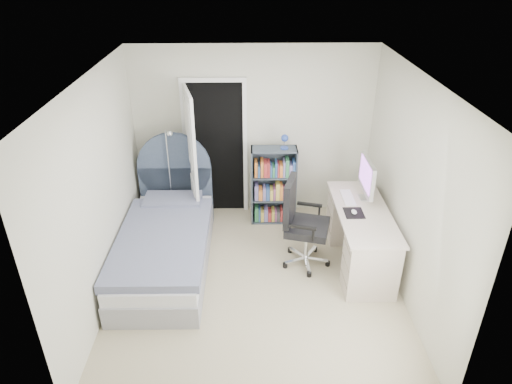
{
  "coord_description": "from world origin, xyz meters",
  "views": [
    {
      "loc": [
        -0.09,
        -4.38,
        3.61
      ],
      "look_at": [
        0.01,
        0.25,
        1.12
      ],
      "focal_mm": 32.0,
      "sensor_mm": 36.0,
      "label": 1
    }
  ],
  "objects_px": {
    "bed": "(166,241)",
    "desk": "(360,234)",
    "bookcase": "(274,188)",
    "nightstand": "(165,194)",
    "office_chair": "(300,219)",
    "floor_lamp": "(172,188)"
  },
  "relations": [
    {
      "from": "bed",
      "to": "desk",
      "type": "bearing_deg",
      "value": -1.15
    },
    {
      "from": "bed",
      "to": "floor_lamp",
      "type": "height_order",
      "value": "floor_lamp"
    },
    {
      "from": "bookcase",
      "to": "office_chair",
      "type": "distance_m",
      "value": 1.07
    },
    {
      "from": "bookcase",
      "to": "desk",
      "type": "xyz_separation_m",
      "value": [
        1.03,
        -1.05,
        -0.11
      ]
    },
    {
      "from": "floor_lamp",
      "to": "desk",
      "type": "bearing_deg",
      "value": -21.24
    },
    {
      "from": "nightstand",
      "to": "floor_lamp",
      "type": "xyz_separation_m",
      "value": [
        0.16,
        -0.26,
        0.24
      ]
    },
    {
      "from": "floor_lamp",
      "to": "nightstand",
      "type": "bearing_deg",
      "value": 122.3
    },
    {
      "from": "bed",
      "to": "desk",
      "type": "xyz_separation_m",
      "value": [
        2.45,
        -0.05,
        0.11
      ]
    },
    {
      "from": "bed",
      "to": "nightstand",
      "type": "distance_m",
      "value": 1.19
    },
    {
      "from": "desk",
      "to": "nightstand",
      "type": "bearing_deg",
      "value": 155.18
    },
    {
      "from": "floor_lamp",
      "to": "bookcase",
      "type": "height_order",
      "value": "floor_lamp"
    },
    {
      "from": "bookcase",
      "to": "office_chair",
      "type": "bearing_deg",
      "value": -75.7
    },
    {
      "from": "bookcase",
      "to": "nightstand",
      "type": "bearing_deg",
      "value": 173.93
    },
    {
      "from": "nightstand",
      "to": "office_chair",
      "type": "distance_m",
      "value": 2.25
    },
    {
      "from": "desk",
      "to": "office_chair",
      "type": "xyz_separation_m",
      "value": [
        -0.77,
        0.02,
        0.22
      ]
    },
    {
      "from": "bed",
      "to": "bookcase",
      "type": "bearing_deg",
      "value": 35.13
    },
    {
      "from": "bed",
      "to": "floor_lamp",
      "type": "xyz_separation_m",
      "value": [
        -0.03,
        0.92,
        0.29
      ]
    },
    {
      "from": "floor_lamp",
      "to": "bed",
      "type": "bearing_deg",
      "value": -88.1
    },
    {
      "from": "bed",
      "to": "office_chair",
      "type": "relative_size",
      "value": 1.94
    },
    {
      "from": "office_chair",
      "to": "bookcase",
      "type": "bearing_deg",
      "value": 104.3
    },
    {
      "from": "nightstand",
      "to": "floor_lamp",
      "type": "distance_m",
      "value": 0.39
    },
    {
      "from": "bed",
      "to": "floor_lamp",
      "type": "distance_m",
      "value": 0.96
    }
  ]
}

